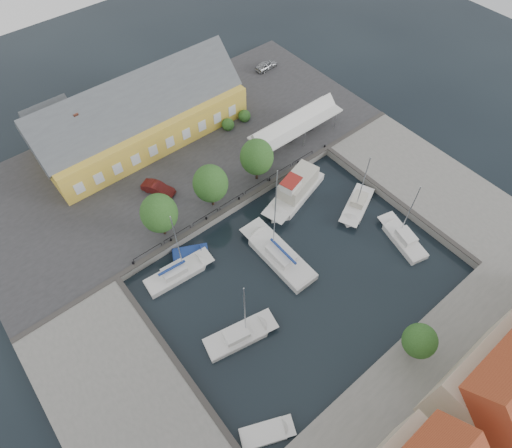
{
  "coord_description": "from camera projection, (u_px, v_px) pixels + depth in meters",
  "views": [
    {
      "loc": [
        -19.14,
        -17.54,
        42.15
      ],
      "look_at": [
        0.0,
        6.0,
        1.5
      ],
      "focal_mm": 30.0,
      "sensor_mm": 36.0,
      "label": 1
    }
  ],
  "objects": [
    {
      "name": "ground",
      "position": [
        289.0,
        264.0,
        49.14
      ],
      "size": [
        140.0,
        140.0,
        0.0
      ],
      "primitive_type": "plane",
      "color": "black",
      "rests_on": "ground"
    },
    {
      "name": "north_quay",
      "position": [
        179.0,
        152.0,
        59.41
      ],
      "size": [
        56.0,
        26.0,
        1.0
      ],
      "primitive_type": "cube",
      "color": "#2D2D30",
      "rests_on": "ground"
    },
    {
      "name": "west_quay",
      "position": [
        126.0,
        404.0,
        39.51
      ],
      "size": [
        12.0,
        24.0,
        1.0
      ],
      "primitive_type": "cube",
      "color": "slate",
      "rests_on": "ground"
    },
    {
      "name": "east_quay",
      "position": [
        424.0,
        182.0,
        56.11
      ],
      "size": [
        12.0,
        24.0,
        1.0
      ],
      "primitive_type": "cube",
      "color": "slate",
      "rests_on": "ground"
    },
    {
      "name": "south_bank",
      "position": [
        442.0,
        414.0,
        39.0
      ],
      "size": [
        56.0,
        14.0,
        1.0
      ],
      "primitive_type": "cube",
      "color": "slate",
      "rests_on": "ground"
    },
    {
      "name": "quay_edge_fittings",
      "position": [
        263.0,
        233.0,
        50.5
      ],
      "size": [
        56.0,
        24.72,
        0.4
      ],
      "color": "#383533",
      "rests_on": "north_quay"
    },
    {
      "name": "warehouse",
      "position": [
        137.0,
        118.0,
        57.77
      ],
      "size": [
        28.56,
        14.0,
        9.55
      ],
      "color": "yellow",
      "rests_on": "north_quay"
    },
    {
      "name": "tent_canopy",
      "position": [
        296.0,
        124.0,
        58.2
      ],
      "size": [
        14.0,
        4.0,
        2.83
      ],
      "color": "silver",
      "rests_on": "north_quay"
    },
    {
      "name": "quay_trees",
      "position": [
        210.0,
        184.0,
        50.05
      ],
      "size": [
        18.2,
        4.2,
        6.3
      ],
      "color": "black",
      "rests_on": "north_quay"
    },
    {
      "name": "car_silver",
      "position": [
        266.0,
        65.0,
        69.94
      ],
      "size": [
        4.1,
        1.87,
        1.37
      ],
      "primitive_type": "imported",
      "rotation": [
        0.0,
        0.0,
        1.64
      ],
      "color": "#929498",
      "rests_on": "north_quay"
    },
    {
      "name": "car_red",
      "position": [
        158.0,
        188.0,
        53.81
      ],
      "size": [
        3.35,
        4.52,
        1.42
      ],
      "primitive_type": "imported",
      "rotation": [
        0.0,
        0.0,
        0.49
      ],
      "color": "#5A1514",
      "rests_on": "north_quay"
    },
    {
      "name": "center_sailboat",
      "position": [
        279.0,
        256.0,
        49.37
      ],
      "size": [
        3.23,
        10.63,
        14.25
      ],
      "color": "silver",
      "rests_on": "ground"
    },
    {
      "name": "trawler",
      "position": [
        295.0,
        191.0,
        54.48
      ],
      "size": [
        10.77,
        5.79,
        5.0
      ],
      "color": "silver",
      "rests_on": "ground"
    },
    {
      "name": "east_boat_b",
      "position": [
        357.0,
        206.0,
        53.99
      ],
      "size": [
        7.45,
        5.02,
        9.99
      ],
      "color": "silver",
      "rests_on": "ground"
    },
    {
      "name": "east_boat_c",
      "position": [
        402.0,
        239.0,
        50.92
      ],
      "size": [
        3.94,
        7.52,
        9.48
      ],
      "color": "silver",
      "rests_on": "ground"
    },
    {
      "name": "west_boat_a",
      "position": [
        178.0,
        274.0,
        48.09
      ],
      "size": [
        8.24,
        2.93,
        10.78
      ],
      "color": "silver",
      "rests_on": "ground"
    },
    {
      "name": "west_boat_c",
      "position": [
        239.0,
        336.0,
        43.69
      ],
      "size": [
        7.95,
        3.95,
        10.48
      ],
      "color": "silver",
      "rests_on": "ground"
    },
    {
      "name": "launch_sw",
      "position": [
        266.0,
        433.0,
        38.41
      ],
      "size": [
        5.25,
        3.7,
        0.98
      ],
      "color": "silver",
      "rests_on": "ground"
    },
    {
      "name": "launch_nw",
      "position": [
        190.0,
        254.0,
        49.9
      ],
      "size": [
        4.43,
        3.35,
        0.88
      ],
      "color": "navy",
      "rests_on": "ground"
    },
    {
      "name": "townhouses",
      "position": [
        503.0,
        405.0,
        34.42
      ],
      "size": [
        36.3,
        8.5,
        12.0
      ],
      "color": "beige",
      "rests_on": "south_bank"
    }
  ]
}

